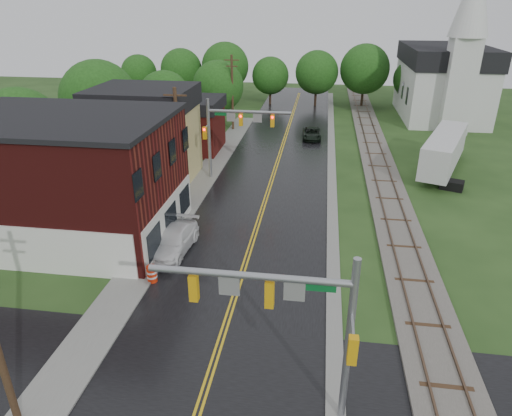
% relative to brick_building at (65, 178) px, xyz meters
% --- Properties ---
extents(main_road, '(10.00, 90.00, 0.02)m').
position_rel_brick_building_xyz_m(main_road, '(12.48, 15.00, -4.15)').
color(main_road, black).
rests_on(main_road, ground).
extents(cross_road, '(60.00, 9.00, 0.02)m').
position_rel_brick_building_xyz_m(cross_road, '(12.48, -13.00, -4.15)').
color(cross_road, black).
rests_on(cross_road, ground).
extents(curb_right, '(0.80, 70.00, 0.12)m').
position_rel_brick_building_xyz_m(curb_right, '(17.88, 20.00, -4.15)').
color(curb_right, gray).
rests_on(curb_right, ground).
extents(sidewalk_left, '(2.40, 50.00, 0.12)m').
position_rel_brick_building_xyz_m(sidewalk_left, '(6.28, 10.00, -4.15)').
color(sidewalk_left, gray).
rests_on(sidewalk_left, ground).
extents(brick_building, '(14.30, 10.30, 8.30)m').
position_rel_brick_building_xyz_m(brick_building, '(0.00, 0.00, 0.00)').
color(brick_building, '#4E1210').
rests_on(brick_building, ground).
extents(yellow_house, '(8.00, 7.00, 6.40)m').
position_rel_brick_building_xyz_m(yellow_house, '(1.48, 11.00, -0.95)').
color(yellow_house, tan).
rests_on(yellow_house, ground).
extents(darkred_building, '(7.00, 6.00, 4.40)m').
position_rel_brick_building_xyz_m(darkred_building, '(2.48, 20.00, -1.95)').
color(darkred_building, '#3F0F0C').
rests_on(darkred_building, ground).
extents(church, '(10.40, 18.40, 20.00)m').
position_rel_brick_building_xyz_m(church, '(32.48, 38.74, 1.68)').
color(church, silver).
rests_on(church, ground).
extents(railroad, '(3.20, 80.00, 0.30)m').
position_rel_brick_building_xyz_m(railroad, '(22.48, 20.00, -4.05)').
color(railroad, '#59544C').
rests_on(railroad, ground).
extents(traffic_signal_near, '(7.34, 0.30, 7.20)m').
position_rel_brick_building_xyz_m(traffic_signal_near, '(15.96, -13.00, 0.82)').
color(traffic_signal_near, gray).
rests_on(traffic_signal_near, ground).
extents(traffic_signal_far, '(7.34, 0.43, 7.20)m').
position_rel_brick_building_xyz_m(traffic_signal_far, '(9.01, 12.00, 0.82)').
color(traffic_signal_far, gray).
rests_on(traffic_signal_far, ground).
extents(utility_pole_b, '(1.80, 0.28, 9.00)m').
position_rel_brick_building_xyz_m(utility_pole_b, '(5.68, 7.00, 0.57)').
color(utility_pole_b, '#382616').
rests_on(utility_pole_b, ground).
extents(utility_pole_c, '(1.80, 0.28, 9.00)m').
position_rel_brick_building_xyz_m(utility_pole_c, '(5.68, 29.00, 0.57)').
color(utility_pole_c, '#382616').
rests_on(utility_pole_c, ground).
extents(tree_left_a, '(6.80, 6.80, 8.67)m').
position_rel_brick_building_xyz_m(tree_left_a, '(-7.36, 6.90, 0.96)').
color(tree_left_a, black).
rests_on(tree_left_a, ground).
extents(tree_left_b, '(7.60, 7.60, 9.69)m').
position_rel_brick_building_xyz_m(tree_left_b, '(-5.36, 16.90, 1.57)').
color(tree_left_b, black).
rests_on(tree_left_b, ground).
extents(tree_left_c, '(6.00, 6.00, 7.65)m').
position_rel_brick_building_xyz_m(tree_left_c, '(-1.36, 24.90, 0.36)').
color(tree_left_c, black).
rests_on(tree_left_c, ground).
extents(tree_left_e, '(6.40, 6.40, 8.16)m').
position_rel_brick_building_xyz_m(tree_left_e, '(3.64, 30.90, 0.66)').
color(tree_left_e, black).
rests_on(tree_left_e, ground).
extents(suv_dark, '(2.31, 4.62, 1.26)m').
position_rel_brick_building_xyz_m(suv_dark, '(15.58, 26.26, -3.52)').
color(suv_dark, black).
rests_on(suv_dark, ground).
extents(pickup_white, '(2.48, 5.31, 1.50)m').
position_rel_brick_building_xyz_m(pickup_white, '(7.68, -1.40, -3.40)').
color(pickup_white, white).
rests_on(pickup_white, ground).
extents(semi_trailer, '(6.39, 11.60, 3.67)m').
position_rel_brick_building_xyz_m(semi_trailer, '(28.07, 16.52, -1.96)').
color(semi_trailer, black).
rests_on(semi_trailer, ground).
extents(construction_barrel, '(0.69, 0.69, 1.02)m').
position_rel_brick_building_xyz_m(construction_barrel, '(7.48, -5.00, -3.64)').
color(construction_barrel, red).
rests_on(construction_barrel, ground).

